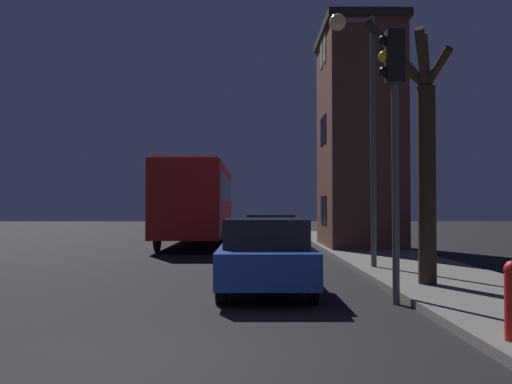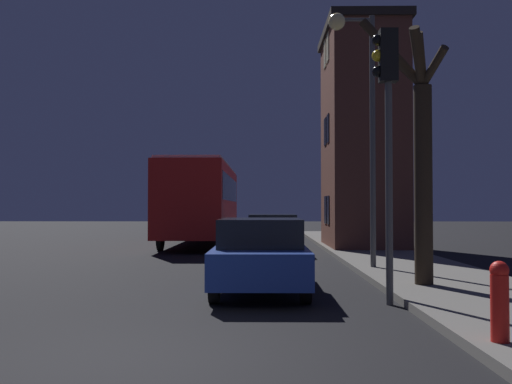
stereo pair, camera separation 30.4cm
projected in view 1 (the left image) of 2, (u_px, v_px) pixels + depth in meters
ground_plane at (148, 367)px, 5.86m from camera, size 120.00×120.00×0.00m
brick_building at (359, 136)px, 22.55m from camera, size 3.01×5.05×8.61m
streetlamp at (359, 91)px, 14.57m from camera, size 1.19×0.44×6.48m
traffic_light at (393, 108)px, 9.71m from camera, size 0.43×0.24×4.67m
bare_tree at (423, 148)px, 11.25m from camera, size 1.57×1.75×5.28m
bus at (198, 197)px, 25.05m from camera, size 2.56×10.98×3.48m
car_near_lane at (265, 254)px, 11.10m from camera, size 1.74×4.41×1.42m
car_mid_lane at (270, 233)px, 20.32m from camera, size 1.86×4.31×1.39m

